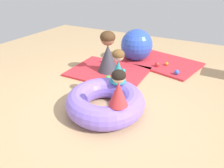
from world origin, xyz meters
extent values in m
plane|color=tan|center=(0.00, 0.00, 0.00)|extent=(8.00, 8.00, 0.00)
cube|color=red|center=(0.30, 2.01, 0.02)|extent=(1.74, 1.39, 0.04)
cube|color=red|center=(-0.47, 1.03, 0.02)|extent=(1.44, 1.12, 0.04)
torus|color=#8466E0|center=(0.12, -0.11, 0.16)|extent=(1.10, 1.10, 0.31)
cone|color=red|center=(0.42, -0.32, 0.47)|extent=(0.33, 0.33, 0.31)
sphere|color=#DBAD89|center=(0.42, -0.32, 0.70)|extent=(0.16, 0.16, 0.16)
ellipsoid|color=black|center=(0.42, -0.32, 0.71)|extent=(0.17, 0.17, 0.13)
cone|color=teal|center=(0.13, 0.25, 0.48)|extent=(0.33, 0.33, 0.33)
sphere|color=#DBAD89|center=(0.13, 0.25, 0.72)|extent=(0.16, 0.16, 0.16)
ellipsoid|color=brown|center=(0.13, 0.25, 0.73)|extent=(0.18, 0.18, 0.14)
cone|color=#383842|center=(-0.47, 1.03, 0.30)|extent=(0.55, 0.55, 0.52)
sphere|color=#936647|center=(-0.47, 1.03, 0.68)|extent=(0.26, 0.26, 0.26)
ellipsoid|color=#472D19|center=(-0.47, 1.03, 0.71)|extent=(0.28, 0.28, 0.22)
sphere|color=green|center=(-0.27, 0.67, 0.09)|extent=(0.10, 0.10, 0.10)
sphere|color=orange|center=(0.46, 1.84, 0.08)|extent=(0.07, 0.07, 0.07)
sphere|color=blue|center=(0.75, 1.49, 0.09)|extent=(0.09, 0.09, 0.09)
sphere|color=red|center=(0.31, 1.69, 0.09)|extent=(0.09, 0.09, 0.09)
sphere|color=pink|center=(-0.80, 1.36, 0.07)|extent=(0.06, 0.06, 0.06)
sphere|color=teal|center=(-0.17, 1.08, 0.08)|extent=(0.08, 0.08, 0.08)
sphere|color=yellow|center=(-0.26, 1.81, 0.09)|extent=(0.09, 0.09, 0.09)
sphere|color=green|center=(-0.25, 2.24, 0.08)|extent=(0.09, 0.09, 0.09)
sphere|color=blue|center=(-0.25, 1.91, 0.34)|extent=(0.69, 0.69, 0.69)
camera|label=1|loc=(1.36, -2.24, 1.74)|focal=33.66mm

